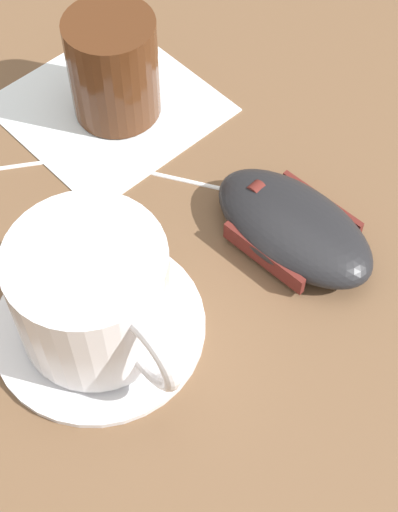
% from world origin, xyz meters
% --- Properties ---
extents(ground_plane, '(3.00, 3.00, 0.00)m').
position_xyz_m(ground_plane, '(0.00, 0.00, 0.00)').
color(ground_plane, brown).
extents(saucer, '(0.13, 0.13, 0.01)m').
position_xyz_m(saucer, '(0.02, -0.03, 0.00)').
color(saucer, white).
rests_on(saucer, ground).
extents(coffee_cup, '(0.12, 0.09, 0.07)m').
position_xyz_m(coffee_cup, '(0.02, -0.04, 0.04)').
color(coffee_cup, white).
rests_on(coffee_cup, saucer).
extents(computer_mouse, '(0.12, 0.07, 0.03)m').
position_xyz_m(computer_mouse, '(0.07, 0.09, 0.02)').
color(computer_mouse, black).
rests_on(computer_mouse, ground).
extents(napkin_under_glass, '(0.15, 0.15, 0.00)m').
position_xyz_m(napkin_under_glass, '(-0.10, 0.11, 0.00)').
color(napkin_under_glass, white).
rests_on(napkin_under_glass, ground).
extents(drinking_glass, '(0.06, 0.06, 0.08)m').
position_xyz_m(drinking_glass, '(-0.10, 0.11, 0.04)').
color(drinking_glass, '#4C2814').
rests_on(drinking_glass, napkin_under_glass).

